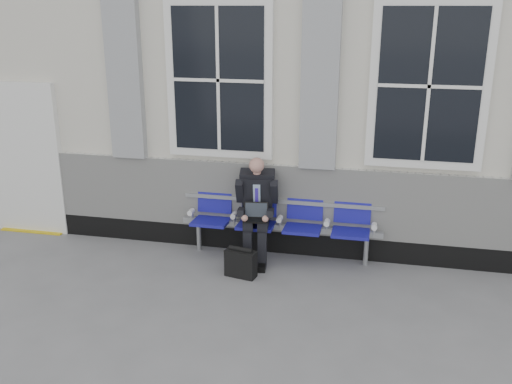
# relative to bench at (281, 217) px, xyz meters

# --- Properties ---
(ground) EXTENTS (70.00, 70.00, 0.00)m
(ground) POSITION_rel_bench_xyz_m (1.33, -1.32, -0.55)
(ground) COLOR slate
(ground) RESTS_ON ground
(station_building) EXTENTS (14.40, 4.40, 4.49)m
(station_building) POSITION_rel_bench_xyz_m (1.31, 2.15, 1.67)
(station_building) COLOR beige
(station_building) RESTS_ON ground
(bench) EXTENTS (2.60, 0.47, 0.91)m
(bench) POSITION_rel_bench_xyz_m (0.00, 0.00, 0.00)
(bench) COLOR #9EA0A3
(bench) RESTS_ON ground
(businessman) EXTENTS (0.55, 0.74, 1.35)m
(businessman) POSITION_rel_bench_xyz_m (-0.29, -0.13, 0.19)
(businessman) COLOR black
(businessman) RESTS_ON ground
(briefcase) EXTENTS (0.40, 0.23, 0.38)m
(briefcase) POSITION_rel_bench_xyz_m (-0.36, -0.67, -0.37)
(briefcase) COLOR black
(briefcase) RESTS_ON ground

